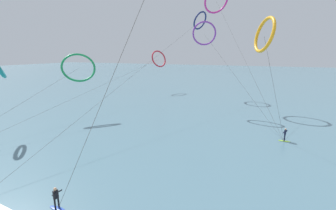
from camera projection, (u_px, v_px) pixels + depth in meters
The scene contains 9 objects.
sea_water at pixel (243, 78), 101.29m from camera, with size 400.00×200.00×0.08m, color slate.
surfer_cobalt at pixel (56, 200), 16.19m from camera, with size 1.40×0.60×1.70m.
surfer_lime at pixel (285, 136), 28.69m from camera, with size 1.40×0.63×1.70m.
kite_magenta at pixel (216, 0), 46.24m from camera, with size 16.24×21.96×23.68m.
kite_amber at pixel (264, 35), 24.68m from camera, with size 4.80×4.92×14.77m.
kite_emerald at pixel (78, 67), 38.32m from camera, with size 6.18×25.00×10.92m.
kite_navy at pixel (200, 21), 57.28m from camera, with size 4.71×53.66×20.98m.
kite_violet at pixel (204, 33), 41.96m from camera, with size 16.11×13.36×16.54m.
kite_crimson at pixel (159, 59), 64.48m from camera, with size 4.16×52.79×11.61m.
Camera 1 is at (8.95, -0.50, 10.95)m, focal length 24.55 mm.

